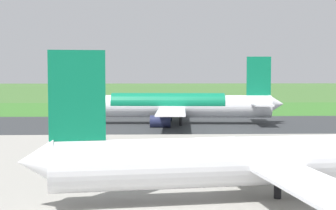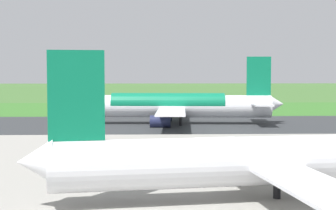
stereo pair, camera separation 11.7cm
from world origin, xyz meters
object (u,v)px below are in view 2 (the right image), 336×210
Objects in this scene: airliner_main at (170,106)px; airliner_parked_mid at (275,159)px; no_stopping_sign at (70,107)px; traffic_cone_orange at (57,110)px; service_truck_baggage at (92,133)px.

airliner_main reaches higher than airliner_parked_mid.
no_stopping_sign is at bearing -71.85° from airliner_parked_mid.
no_stopping_sign reaches higher than traffic_cone_orange.
no_stopping_sign is (14.13, -67.95, 0.15)m from service_truck_baggage.
airliner_main is 72.87m from airliner_parked_mid.
airliner_parked_mid is at bearing 109.50° from traffic_cone_orange.
service_truck_baggage reaches higher than no_stopping_sign.
airliner_main is 20.71× the size of no_stopping_sign.
service_truck_baggage reaches higher than traffic_cone_orange.
airliner_parked_mid is (-7.38, 72.49, -0.43)m from airliner_main.
traffic_cone_orange is (33.81, -43.82, -4.08)m from airliner_main.
airliner_main is 55.50m from traffic_cone_orange.
service_truck_baggage is at bearing 62.72° from airliner_main.
airliner_main is at bearing 127.65° from traffic_cone_orange.
airliner_main is at bearing -117.28° from service_truck_baggage.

